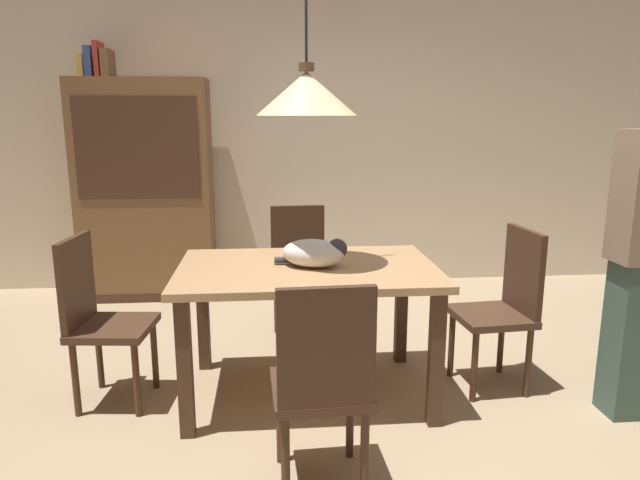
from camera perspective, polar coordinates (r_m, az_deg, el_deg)
The scene contains 14 objects.
ground at distance 3.06m, azimuth 2.11°, elevation -18.10°, with size 10.00×10.00×0.00m, color tan.
back_wall at distance 5.28m, azimuth -1.35°, elevation 11.24°, with size 6.40×0.10×2.90m, color beige.
dining_table at distance 3.13m, azimuth -1.26°, elevation -4.41°, with size 1.40×0.90×0.75m.
chair_near_front at distance 2.36m, azimuth 0.27°, elevation -13.75°, with size 0.42×0.42×0.93m.
chair_right_side at distance 3.44m, azimuth 17.96°, elevation -5.89°, with size 0.43×0.43×0.93m.
chair_far_back at distance 4.01m, azimuth -2.11°, elevation -2.69°, with size 0.41×0.41×0.93m.
chair_left_side at distance 3.31m, azimuth -21.29°, elevation -6.84°, with size 0.44×0.44×0.93m.
cat_sleeping at distance 3.07m, azimuth -0.48°, elevation -1.29°, with size 0.41×0.32×0.16m.
pendant_lamp at distance 3.00m, azimuth -1.36°, elevation 14.47°, with size 0.52×0.52×1.30m.
hutch_bookcase at distance 5.09m, azimuth -16.99°, elevation 4.34°, with size 1.12×0.45×1.85m.
book_yellow_short at distance 5.17m, azimuth -22.57°, elevation 15.75°, with size 0.04×0.20×0.18m, color gold.
book_blue_wide at distance 5.16m, azimuth -21.88°, elevation 16.15°, with size 0.06×0.24×0.24m, color #384C93.
book_red_tall at distance 5.14m, azimuth -21.20°, elevation 16.44°, with size 0.04×0.22×0.28m, color #B73833.
book_brown_thick at distance 5.12m, azimuth -20.42°, elevation 16.18°, with size 0.06×0.24×0.22m, color brown.
Camera 1 is at (-0.33, -2.62, 1.55)m, focal length 32.03 mm.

